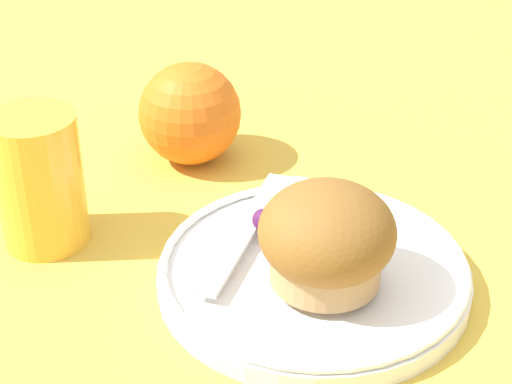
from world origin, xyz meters
TOP-DOWN VIEW (x-y plane):
  - ground_plane at (0.00, 0.00)m, footprint 3.00×3.00m
  - plate at (-0.00, 0.00)m, footprint 0.21×0.21m
  - muffin at (-0.01, -0.02)m, footprint 0.09×0.09m
  - cream_ramekin at (0.04, 0.04)m, footprint 0.05×0.05m
  - berry_pair at (0.02, 0.05)m, footprint 0.03×0.02m
  - butter_knife at (-0.00, 0.06)m, footprint 0.15×0.06m
  - orange_fruit at (0.09, 0.18)m, footprint 0.09×0.09m
  - juice_glass at (-0.07, 0.19)m, footprint 0.06×0.06m

SIDE VIEW (x-z plane):
  - ground_plane at x=0.00m, z-range 0.00..0.00m
  - plate at x=0.00m, z-range 0.00..0.02m
  - butter_knife at x=0.00m, z-range 0.02..0.02m
  - berry_pair at x=0.02m, z-range 0.02..0.04m
  - cream_ramekin at x=0.04m, z-range 0.02..0.04m
  - orange_fruit at x=0.09m, z-range 0.00..0.09m
  - juice_glass at x=-0.07m, z-range 0.00..0.10m
  - muffin at x=-0.01m, z-range 0.02..0.09m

